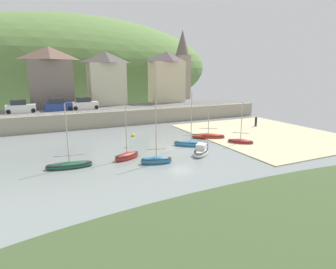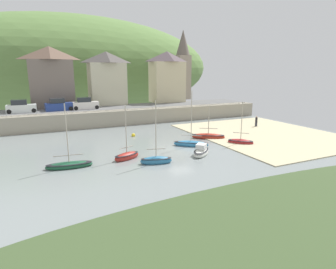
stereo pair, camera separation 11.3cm
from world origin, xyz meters
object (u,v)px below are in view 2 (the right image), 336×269
sailboat_tall_mast (201,152)px  rowboat_small_beached (241,142)px  parked_car_by_wall (59,105)px  mooring_buoy (133,135)px  waterfront_building_left (51,77)px  waterfront_building_right (167,77)px  sailboat_nearest_shore (127,156)px  fishing_boat_green (191,144)px  dinghy_open_wooden (208,136)px  church_with_spire (183,64)px  person_on_slipway (256,121)px  sailboat_white_hull (69,165)px  waterfront_building_centre (107,78)px  sailboat_blue_trim (156,160)px  parked_car_near_slipway (21,107)px  parked_car_end_of_row (85,104)px

sailboat_tall_mast → rowboat_small_beached: bearing=-27.7°
parked_car_by_wall → mooring_buoy: size_ratio=8.36×
waterfront_building_left → waterfront_building_right: (21.51, 0.00, -0.12)m
sailboat_nearest_shore → fishing_boat_green: (8.19, 1.57, -0.01)m
waterfront_building_left → mooring_buoy: 20.42m
dinghy_open_wooden → parked_car_by_wall: parked_car_by_wall is taller
waterfront_building_left → church_with_spire: bearing=8.4°
dinghy_open_wooden → person_on_slipway: size_ratio=2.80×
waterfront_building_right → sailboat_white_hull: (-21.92, -26.37, -7.20)m
waterfront_building_centre → fishing_boat_green: bearing=-81.2°
waterfront_building_left → parked_car_by_wall: size_ratio=2.39×
sailboat_tall_mast → mooring_buoy: (-3.77, 11.06, -0.18)m
church_with_spire → waterfront_building_right: bearing=-144.8°
sailboat_blue_trim → fishing_boat_green: bearing=49.0°
fishing_boat_green → parked_car_near_slipway: 27.11m
church_with_spire → parked_car_by_wall: size_ratio=3.47×
waterfront_building_left → rowboat_small_beached: bearing=-53.7°
waterfront_building_left → parked_car_by_wall: (0.53, -4.50, -4.36)m
mooring_buoy → rowboat_small_beached: bearing=-41.3°
dinghy_open_wooden → person_on_slipway: (10.92, 3.28, 0.71)m
dinghy_open_wooden → parked_car_end_of_row: size_ratio=1.10×
parked_car_by_wall → person_on_slipway: bearing=-33.1°
waterfront_building_right → fishing_boat_green: 26.86m
fishing_boat_green → sailboat_white_hull: fishing_boat_green is taller
waterfront_building_right → parked_car_near_slipway: size_ratio=2.41×
fishing_boat_green → waterfront_building_left: bearing=155.0°
dinghy_open_wooden → person_on_slipway: bearing=49.4°
sailboat_blue_trim → parked_car_near_slipway: bearing=131.7°
parked_car_near_slipway → person_on_slipway: 35.95m
waterfront_building_right → sailboat_nearest_shore: (-16.46, -26.11, -7.14)m
rowboat_small_beached → parked_car_near_slipway: bearing=-176.4°
waterfront_building_left → sailboat_nearest_shore: 27.56m
waterfront_building_centre → sailboat_nearest_shore: waterfront_building_centre is taller
sailboat_blue_trim → mooring_buoy: size_ratio=12.17×
church_with_spire → parked_car_near_slipway: 33.77m
sailboat_nearest_shore → mooring_buoy: sailboat_nearest_shore is taller
person_on_slipway → fishing_boat_green: bearing=-159.1°
rowboat_small_beached → person_on_slipway: (8.91, 7.25, 0.72)m
waterfront_building_centre → sailboat_tall_mast: (3.05, -27.97, -6.93)m
sailboat_blue_trim → fishing_boat_green: size_ratio=0.95×
waterfront_building_right → person_on_slipway: bearing=-70.8°
waterfront_building_right → person_on_slipway: waterfront_building_right is taller
fishing_boat_green → parked_car_by_wall: size_ratio=1.54×
sailboat_tall_mast → parked_car_by_wall: parked_car_by_wall is taller
sailboat_nearest_shore → sailboat_white_hull: 5.47m
dinghy_open_wooden → fishing_boat_green: 4.61m
sailboat_white_hull → parked_car_by_wall: size_ratio=1.40×
church_with_spire → sailboat_blue_trim: (-20.01, -32.59, -9.70)m
waterfront_building_centre → parked_car_by_wall: 10.79m
sailboat_nearest_shore → sailboat_blue_trim: (2.11, -2.49, 0.01)m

